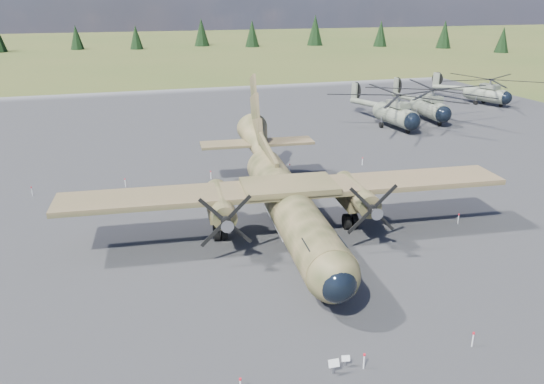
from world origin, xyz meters
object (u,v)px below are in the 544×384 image
object	(u,v)px
transport_plane	(285,193)
helicopter_mid	(431,98)
helicopter_near	(396,104)
helicopter_far	(487,86)

from	to	relation	value
transport_plane	helicopter_mid	distance (m)	42.65
helicopter_mid	transport_plane	bearing A→B (deg)	-132.95
transport_plane	helicopter_mid	bearing A→B (deg)	48.86
helicopter_near	helicopter_mid	world-z (taller)	helicopter_near
transport_plane	helicopter_near	world-z (taller)	transport_plane
helicopter_far	helicopter_near	bearing A→B (deg)	-175.52
transport_plane	helicopter_mid	world-z (taller)	transport_plane
helicopter_mid	helicopter_far	xyz separation A→B (m)	(15.48, 8.04, -0.32)
transport_plane	helicopter_near	distance (m)	36.08
helicopter_near	helicopter_mid	distance (m)	7.26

